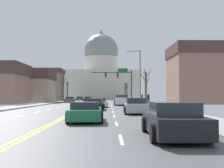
{
  "coord_description": "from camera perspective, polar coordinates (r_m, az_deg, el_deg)",
  "views": [
    {
      "loc": [
        3.06,
        -38.74,
        1.53
      ],
      "look_at": [
        3.97,
        28.74,
        4.38
      ],
      "focal_mm": 43.22,
      "sensor_mm": 36.0,
      "label": 1
    }
  ],
  "objects": [
    {
      "name": "bare_tree_01",
      "position": [
        78.94,
        -9.43,
        -1.36
      ],
      "size": [
        0.97,
        2.48,
        5.54
      ],
      "color": "brown",
      "rests_on": "ground"
    },
    {
      "name": "sedan_oncoming_00",
      "position": [
        58.04,
        -8.98,
        -3.33
      ],
      "size": [
        2.09,
        4.29,
        1.23
      ],
      "color": "#6B6056",
      "rests_on": "ground"
    },
    {
      "name": "sedan_near_02",
      "position": [
        34.98,
        -2.67,
        -4.03
      ],
      "size": [
        2.09,
        4.35,
        1.16
      ],
      "color": "silver",
      "rests_on": "ground"
    },
    {
      "name": "sedan_near_03",
      "position": [
        28.39,
        -3.74,
        -4.35
      ],
      "size": [
        2.11,
        4.35,
        1.2
      ],
      "color": "black",
      "rests_on": "ground"
    },
    {
      "name": "flank_building_03",
      "position": [
        51.36,
        17.15,
        1.97
      ],
      "size": [
        8.78,
        10.32,
        10.6
      ],
      "color": "#8C6656",
      "rests_on": "ground"
    },
    {
      "name": "ground",
      "position": [
        38.89,
        -5.3,
        -4.63
      ],
      "size": [
        20.0,
        180.0,
        0.2
      ],
      "color": "#4B4B50"
    },
    {
      "name": "sedan_near_04",
      "position": [
        22.72,
        5.08,
        -4.72
      ],
      "size": [
        2.09,
        4.31,
        1.32
      ],
      "color": "#9EA3A8",
      "rests_on": "ground"
    },
    {
      "name": "capitol_building",
      "position": [
        113.03,
        -2.33,
        1.99
      ],
      "size": [
        29.58,
        22.96,
        29.69
      ],
      "color": "beige",
      "rests_on": "ground"
    },
    {
      "name": "sedan_oncoming_02",
      "position": [
        80.08,
        -6.88,
        -3.09
      ],
      "size": [
        2.21,
        4.55,
        1.18
      ],
      "color": "#1E7247",
      "rests_on": "ground"
    },
    {
      "name": "flank_building_02",
      "position": [
        63.07,
        -17.49,
        -0.34
      ],
      "size": [
        11.4,
        8.7,
        7.26
      ],
      "color": "tan",
      "rests_on": "ground"
    },
    {
      "name": "sedan_near_00",
      "position": [
        47.85,
        1.63,
        -3.58
      ],
      "size": [
        2.01,
        4.33,
        1.17
      ],
      "color": "#B71414",
      "rests_on": "ground"
    },
    {
      "name": "pickup_truck_near_01",
      "position": [
        41.98,
        2.08,
        -3.51
      ],
      "size": [
        2.42,
        5.56,
        1.62
      ],
      "color": "silver",
      "rests_on": "ground"
    },
    {
      "name": "street_lamp_right",
      "position": [
        43.72,
        5.63,
        2.46
      ],
      "size": [
        2.28,
        0.24,
        8.71
      ],
      "color": "#333338",
      "rests_on": "ground"
    },
    {
      "name": "signal_gantry",
      "position": [
        52.79,
        1.74,
        1.23
      ],
      "size": [
        7.91,
        0.41,
        6.68
      ],
      "color": "#28282D",
      "rests_on": "ground"
    },
    {
      "name": "bare_tree_03",
      "position": [
        66.0,
        -10.35,
        -0.81
      ],
      "size": [
        2.32,
        1.57,
        6.2
      ],
      "color": "#4C3D2D",
      "rests_on": "ground"
    },
    {
      "name": "pedestrian_01",
      "position": [
        38.1,
        7.71,
        -3.08
      ],
      "size": [
        0.35,
        0.34,
        1.69
      ],
      "color": "#33333D",
      "rests_on": "ground"
    },
    {
      "name": "sedan_near_05",
      "position": [
        16.03,
        -5.56,
        -5.92
      ],
      "size": [
        2.12,
        4.47,
        1.14
      ],
      "color": "#1E7247",
      "rests_on": "ground"
    },
    {
      "name": "flank_building_01",
      "position": [
        80.71,
        -15.13,
        -0.13
      ],
      "size": [
        13.72,
        8.28,
        9.16
      ],
      "color": "slate",
      "rests_on": "ground"
    },
    {
      "name": "bicycle_parked",
      "position": [
        36.34,
        6.55,
        -4.04
      ],
      "size": [
        0.12,
        1.77,
        0.85
      ],
      "color": "black",
      "rests_on": "ground"
    },
    {
      "name": "bare_tree_04",
      "position": [
        42.87,
        7.17,
        -0.52
      ],
      "size": [
        1.94,
        2.64,
        5.62
      ],
      "color": "brown",
      "rests_on": "ground"
    },
    {
      "name": "sedan_near_06",
      "position": [
        10.21,
        12.71,
        -7.6
      ],
      "size": [
        2.04,
        4.42,
        1.28
      ],
      "color": "black",
      "rests_on": "ground"
    },
    {
      "name": "bare_tree_00",
      "position": [
        85.46,
        2.83,
        -1.45
      ],
      "size": [
        1.72,
        1.45,
        5.45
      ],
      "color": "#4C3D2D",
      "rests_on": "ground"
    },
    {
      "name": "bare_tree_02",
      "position": [
        79.56,
        3.13,
        -1.52
      ],
      "size": [
        1.82,
        2.55,
        5.48
      ],
      "color": "#423328",
      "rests_on": "ground"
    },
    {
      "name": "pedestrian_00",
      "position": [
        45.13,
        6.38,
        -2.98
      ],
      "size": [
        0.35,
        0.34,
        1.68
      ],
      "color": "black",
      "rests_on": "ground"
    },
    {
      "name": "sedan_oncoming_01",
      "position": [
        67.83,
        -5.08,
        -3.22
      ],
      "size": [
        1.96,
        4.23,
        1.2
      ],
      "color": "#B71414",
      "rests_on": "ground"
    }
  ]
}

